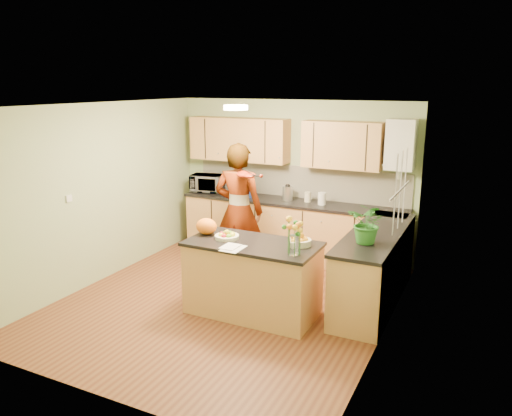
% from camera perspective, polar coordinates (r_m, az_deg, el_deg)
% --- Properties ---
extents(floor, '(4.50, 4.50, 0.00)m').
position_cam_1_polar(floor, '(6.58, -3.37, -10.65)').
color(floor, '#582B19').
rests_on(floor, ground).
extents(ceiling, '(4.00, 4.50, 0.02)m').
position_cam_1_polar(ceiling, '(5.98, -3.72, 11.65)').
color(ceiling, white).
rests_on(ceiling, wall_back).
extents(wall_back, '(4.00, 0.02, 2.50)m').
position_cam_1_polar(wall_back, '(8.15, 4.27, 3.44)').
color(wall_back, '#95B07E').
rests_on(wall_back, floor).
extents(wall_front, '(4.00, 0.02, 2.50)m').
position_cam_1_polar(wall_front, '(4.44, -18.06, -6.45)').
color(wall_front, '#95B07E').
rests_on(wall_front, floor).
extents(wall_left, '(0.02, 4.50, 2.50)m').
position_cam_1_polar(wall_left, '(7.34, -17.28, 1.64)').
color(wall_left, '#95B07E').
rests_on(wall_left, floor).
extents(wall_right, '(0.02, 4.50, 2.50)m').
position_cam_1_polar(wall_right, '(5.49, 14.97, -2.28)').
color(wall_right, '#95B07E').
rests_on(wall_right, floor).
extents(back_counter, '(3.64, 0.62, 0.94)m').
position_cam_1_polar(back_counter, '(8.03, 4.03, -2.45)').
color(back_counter, '#B27747').
rests_on(back_counter, floor).
extents(right_counter, '(0.62, 2.24, 0.94)m').
position_cam_1_polar(right_counter, '(6.58, 13.44, -6.59)').
color(right_counter, '#B27747').
rests_on(right_counter, floor).
extents(splashback, '(3.60, 0.02, 0.52)m').
position_cam_1_polar(splashback, '(8.11, 4.88, 3.02)').
color(splashback, white).
rests_on(splashback, back_counter).
extents(upper_cabinets, '(3.20, 0.34, 0.70)m').
position_cam_1_polar(upper_cabinets, '(7.97, 2.71, 7.59)').
color(upper_cabinets, '#B27747').
rests_on(upper_cabinets, wall_back).
extents(boiler, '(0.40, 0.30, 0.86)m').
position_cam_1_polar(boiler, '(7.44, 16.22, 6.94)').
color(boiler, silver).
rests_on(boiler, wall_back).
extents(window_right, '(0.01, 1.30, 1.05)m').
position_cam_1_polar(window_right, '(6.00, 16.21, 1.96)').
color(window_right, silver).
rests_on(window_right, wall_right).
extents(light_switch, '(0.02, 0.09, 0.09)m').
position_cam_1_polar(light_switch, '(6.90, -20.59, 1.04)').
color(light_switch, silver).
rests_on(light_switch, wall_left).
extents(ceiling_lamp, '(0.30, 0.30, 0.07)m').
position_cam_1_polar(ceiling_lamp, '(6.25, -2.33, 11.41)').
color(ceiling_lamp, '#FFEABF').
rests_on(ceiling_lamp, ceiling).
extents(peninsula_island, '(1.58, 0.81, 0.91)m').
position_cam_1_polar(peninsula_island, '(6.11, -0.38, -8.00)').
color(peninsula_island, '#B27747').
rests_on(peninsula_island, floor).
extents(fruit_dish, '(0.30, 0.30, 0.10)m').
position_cam_1_polar(fruit_dish, '(6.10, -3.34, -3.13)').
color(fruit_dish, beige).
rests_on(fruit_dish, peninsula_island).
extents(orange_bowl, '(0.25, 0.25, 0.15)m').
position_cam_1_polar(orange_bowl, '(5.86, 5.11, -3.69)').
color(orange_bowl, beige).
rests_on(orange_bowl, peninsula_island).
extents(flower_vase, '(0.26, 0.26, 0.48)m').
position_cam_1_polar(flower_vase, '(5.47, 4.41, -2.14)').
color(flower_vase, silver).
rests_on(flower_vase, peninsula_island).
extents(orange_bag, '(0.34, 0.31, 0.20)m').
position_cam_1_polar(orange_bag, '(6.28, -5.69, -2.10)').
color(orange_bag, orange).
rests_on(orange_bag, peninsula_island).
extents(papers, '(0.22, 0.30, 0.01)m').
position_cam_1_polar(papers, '(5.74, -2.62, -4.60)').
color(papers, white).
rests_on(papers, peninsula_island).
extents(violinist, '(0.76, 0.55, 1.95)m').
position_cam_1_polar(violinist, '(7.13, -1.98, -0.34)').
color(violinist, tan).
rests_on(violinist, floor).
extents(violin, '(0.68, 0.59, 0.17)m').
position_cam_1_polar(violin, '(6.72, -1.40, 3.89)').
color(violin, '#570F05').
rests_on(violin, violinist).
extents(microwave, '(0.59, 0.46, 0.29)m').
position_cam_1_polar(microwave, '(8.58, -5.61, 2.84)').
color(microwave, silver).
rests_on(microwave, back_counter).
extents(blue_box, '(0.34, 0.30, 0.23)m').
position_cam_1_polar(blue_box, '(8.18, -1.35, 2.11)').
color(blue_box, '#203B94').
rests_on(blue_box, back_counter).
extents(kettle, '(0.16, 0.16, 0.30)m').
position_cam_1_polar(kettle, '(7.93, 3.64, 1.79)').
color(kettle, silver).
rests_on(kettle, back_counter).
extents(jar_cream, '(0.12, 0.12, 0.16)m').
position_cam_1_polar(jar_cream, '(7.85, 5.92, 1.26)').
color(jar_cream, beige).
rests_on(jar_cream, back_counter).
extents(jar_white, '(0.15, 0.15, 0.19)m').
position_cam_1_polar(jar_white, '(7.69, 7.55, 1.07)').
color(jar_white, silver).
rests_on(jar_white, back_counter).
extents(potted_plant, '(0.51, 0.47, 0.49)m').
position_cam_1_polar(potted_plant, '(5.88, 12.71, -1.71)').
color(potted_plant, '#266822').
rests_on(potted_plant, right_counter).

